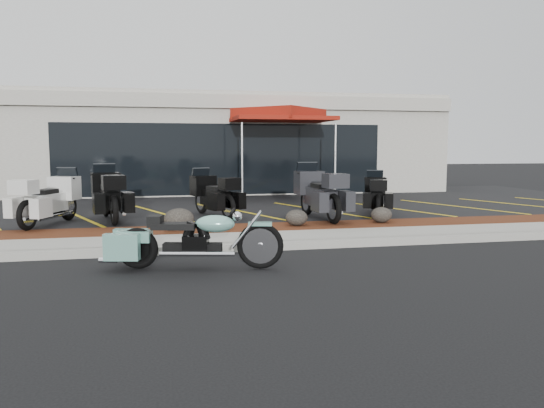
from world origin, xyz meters
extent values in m
plane|color=black|center=(0.00, 0.00, 0.00)|extent=(90.00, 90.00, 0.00)
cube|color=gray|center=(0.00, 0.90, 0.07)|extent=(24.00, 0.25, 0.15)
cube|color=gray|center=(0.00, 1.60, 0.07)|extent=(24.00, 1.20, 0.15)
cube|color=#3B1A0D|center=(0.00, 2.80, 0.08)|extent=(24.00, 1.20, 0.16)
cube|color=black|center=(0.00, 8.20, 0.07)|extent=(26.00, 9.60, 0.15)
cube|color=gray|center=(0.00, 14.50, 2.00)|extent=(18.00, 8.00, 4.00)
cube|color=black|center=(0.00, 10.52, 1.50)|extent=(12.00, 0.06, 2.60)
cube|color=gray|center=(0.00, 10.49, 3.60)|extent=(18.00, 0.30, 0.50)
ellipsoid|color=black|center=(-1.89, 2.78, 0.39)|extent=(0.66, 0.55, 0.47)
ellipsoid|color=black|center=(0.78, 2.79, 0.34)|extent=(0.52, 0.43, 0.37)
ellipsoid|color=black|center=(2.90, 2.86, 0.34)|extent=(0.52, 0.44, 0.37)
cone|color=red|center=(-0.23, 7.79, 0.39)|extent=(0.41, 0.41, 0.48)
cylinder|color=silver|center=(0.94, 7.66, 1.45)|extent=(0.06, 0.06, 2.60)
cylinder|color=silver|center=(3.92, 8.71, 1.45)|extent=(0.06, 0.06, 2.60)
cylinder|color=silver|center=(-0.11, 10.65, 1.45)|extent=(0.06, 0.06, 2.60)
cylinder|color=silver|center=(2.87, 11.70, 1.45)|extent=(0.06, 0.06, 2.60)
cube|color=maroon|center=(1.90, 9.68, 2.92)|extent=(4.32, 4.32, 0.14)
cube|color=maroon|center=(1.90, 9.68, 3.11)|extent=(3.31, 3.31, 0.40)
camera|label=1|loc=(-2.24, -8.92, 1.99)|focal=35.00mm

